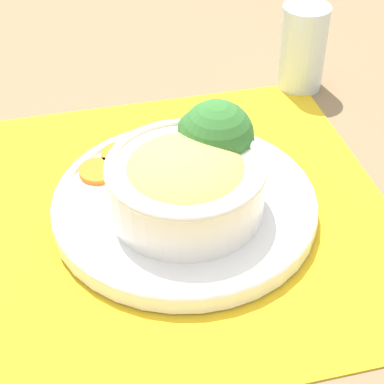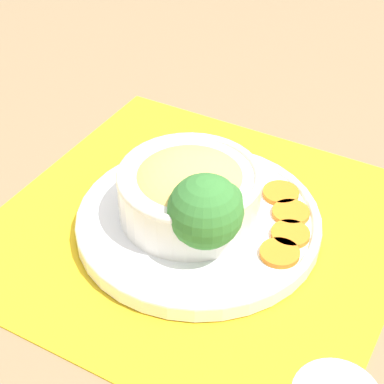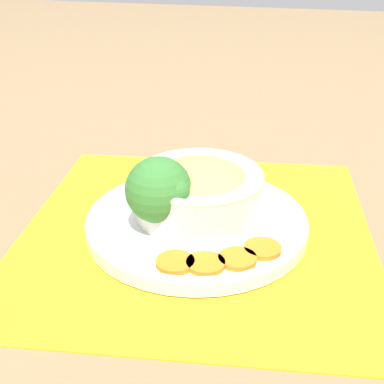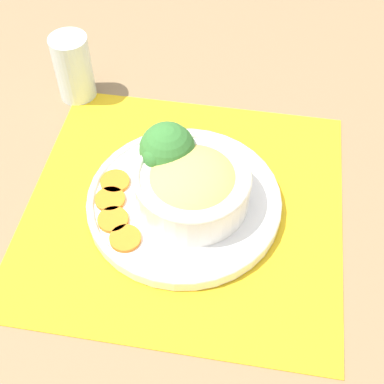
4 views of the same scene
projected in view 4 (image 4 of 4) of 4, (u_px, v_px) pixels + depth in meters
ground_plane at (184, 207)px, 0.77m from camera, size 4.00×4.00×0.00m
placemat at (184, 206)px, 0.77m from camera, size 0.48×0.49×0.00m
plate at (184, 201)px, 0.76m from camera, size 0.28×0.28×0.02m
bowl at (192, 186)px, 0.72m from camera, size 0.16×0.16×0.07m
broccoli_floret at (167, 150)px, 0.74m from camera, size 0.08×0.08×0.09m
carrot_slice_near at (116, 180)px, 0.77m from camera, size 0.04×0.04×0.01m
carrot_slice_middle at (110, 199)px, 0.75m from camera, size 0.04×0.04×0.01m
carrot_slice_far at (113, 220)px, 0.73m from camera, size 0.04×0.04×0.01m
carrot_slice_extra at (125, 238)px, 0.71m from camera, size 0.04×0.04×0.01m
water_glass at (74, 71)px, 0.88m from camera, size 0.06×0.06×0.11m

